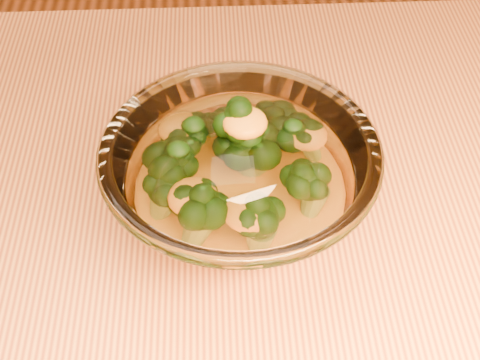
% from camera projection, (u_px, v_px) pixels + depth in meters
% --- Properties ---
extents(glass_bowl, '(0.21, 0.21, 0.09)m').
position_uv_depth(glass_bowl, '(240.00, 184.00, 0.51)').
color(glass_bowl, white).
rests_on(glass_bowl, table).
extents(cheese_sauce, '(0.12, 0.12, 0.03)m').
position_uv_depth(cheese_sauce, '(240.00, 201.00, 0.52)').
color(cheese_sauce, orange).
rests_on(cheese_sauce, glass_bowl).
extents(broccoli_heap, '(0.14, 0.14, 0.08)m').
position_uv_depth(broccoli_heap, '(235.00, 164.00, 0.50)').
color(broccoli_heap, black).
rests_on(broccoli_heap, cheese_sauce).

